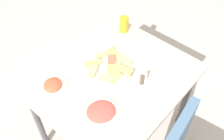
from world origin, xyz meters
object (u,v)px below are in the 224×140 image
salad_plate_rice (53,86)px  dining_table (115,86)px  paper_napkin (145,43)px  fork (144,41)px  condiment_caddy (143,81)px  salad_plate_greens (101,112)px  soda_can (124,24)px  pide_platter (109,65)px  spoon (148,44)px

salad_plate_rice → dining_table: bearing=142.3°
paper_napkin → dining_table: bearing=6.3°
fork → condiment_caddy: size_ratio=1.71×
salad_plate_greens → soda_can: 0.76m
salad_plate_rice → fork: salad_plate_rice is taller
soda_can → paper_napkin: size_ratio=1.07×
soda_can → fork: bearing=88.8°
pide_platter → fork: pide_platter is taller
dining_table → paper_napkin: 0.41m
salad_plate_rice → salad_plate_greens: bearing=98.9°
salad_plate_greens → salad_plate_rice: 0.36m
condiment_caddy → spoon: bearing=-148.8°
pide_platter → paper_napkin: pide_platter is taller
dining_table → salad_plate_rice: salad_plate_rice is taller
condiment_caddy → dining_table: bearing=-63.3°
dining_table → soda_can: size_ratio=8.22×
fork → paper_napkin: bearing=94.9°
dining_table → fork: size_ratio=5.57×
pide_platter → salad_plate_greens: bearing=34.0°
soda_can → salad_plate_rice: bearing=0.8°
dining_table → spoon: (-0.40, -0.03, 0.09)m
pide_platter → paper_napkin: bearing=172.4°
paper_napkin → fork: size_ratio=0.63×
paper_napkin → condiment_caddy: condiment_caddy is taller
dining_table → pide_platter: size_ratio=2.92×
salad_plate_greens → salad_plate_rice: bearing=-81.1°
dining_table → soda_can: bearing=-148.0°
paper_napkin → condiment_caddy: 0.38m
pide_platter → salad_plate_rice: size_ratio=1.77×
fork → salad_plate_greens: bearing=20.1°
salad_plate_greens → paper_napkin: (-0.66, -0.16, -0.01)m
paper_napkin → fork: (0.00, -0.02, 0.00)m
pide_platter → fork: 0.35m
spoon → dining_table: bearing=4.1°
salad_plate_greens → salad_plate_rice: size_ratio=1.19×
paper_napkin → salad_plate_rice: bearing=-15.5°
paper_napkin → spoon: (0.00, 0.02, 0.00)m
salad_plate_greens → salad_plate_rice: (0.06, -0.36, 0.00)m
salad_plate_greens → dining_table: bearing=-155.6°
salad_plate_greens → paper_napkin: 0.68m
soda_can → spoon: (0.00, 0.23, -0.06)m
soda_can → salad_plate_greens: bearing=29.2°
pide_platter → soda_can: soda_can is taller
dining_table → fork: 0.41m
dining_table → salad_plate_greens: size_ratio=4.35×
salad_plate_rice → soda_can: 0.72m
dining_table → condiment_caddy: size_ratio=9.54×
salad_plate_greens → condiment_caddy: condiment_caddy is taller
dining_table → salad_plate_rice: size_ratio=5.17×
salad_plate_greens → fork: (-0.66, -0.18, -0.01)m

